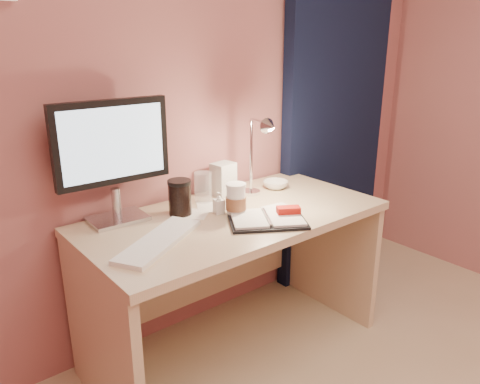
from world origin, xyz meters
TOP-DOWN VIEW (x-y plane):
  - room at (0.95, 1.69)m, footprint 3.50×3.50m
  - desk at (0.00, 1.45)m, footprint 1.40×0.70m
  - monitor at (-0.45, 1.64)m, footprint 0.50×0.18m
  - keyboard at (-0.43, 1.32)m, footprint 0.47×0.35m
  - planner at (0.06, 1.21)m, footprint 0.41×0.38m
  - paper_a at (-0.15, 1.50)m, footprint 0.18×0.18m
  - paper_b at (0.20, 1.29)m, footprint 0.15×0.15m
  - paper_c at (-0.03, 1.51)m, footprint 0.19×0.19m
  - coffee_cup at (-0.00, 1.36)m, footprint 0.09×0.09m
  - clear_cup at (-0.01, 1.61)m, footprint 0.08×0.08m
  - bowl at (0.41, 1.54)m, footprint 0.15×0.15m
  - lotion_bottle at (-0.05, 1.43)m, footprint 0.05×0.06m
  - dark_jar at (-0.20, 1.53)m, footprint 0.10×0.10m
  - product_box at (0.13, 1.63)m, footprint 0.12×0.10m
  - desk_lamp at (0.26, 1.45)m, footprint 0.12×0.26m

SIDE VIEW (x-z plane):
  - desk at x=0.00m, z-range 0.14..0.87m
  - paper_a at x=-0.15m, z-range 0.73..0.73m
  - paper_b at x=0.20m, z-range 0.73..0.73m
  - paper_c at x=-0.03m, z-range 0.73..0.73m
  - keyboard at x=-0.43m, z-range 0.73..0.75m
  - planner at x=0.06m, z-range 0.72..0.77m
  - bowl at x=0.41m, z-range 0.73..0.77m
  - lotion_bottle at x=-0.05m, z-range 0.73..0.83m
  - coffee_cup at x=0.00m, z-range 0.73..0.88m
  - dark_jar at x=-0.20m, z-range 0.73..0.88m
  - clear_cup at x=-0.01m, z-range 0.73..0.88m
  - product_box at x=0.13m, z-range 0.73..0.90m
  - desk_lamp at x=0.26m, z-range 0.78..1.20m
  - monitor at x=-0.45m, z-range 0.78..1.31m
  - room at x=0.95m, z-range -0.61..2.89m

